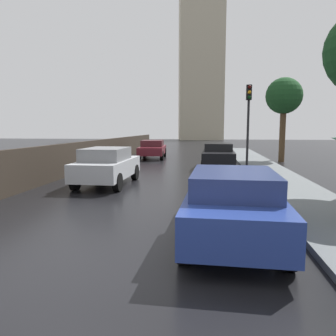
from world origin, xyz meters
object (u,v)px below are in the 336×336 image
Objects in this scene: car_maroon_far_ahead at (153,149)px; street_tree_mid at (284,97)px; car_blue_far_lane at (233,202)px; traffic_light at (248,111)px; car_silver_mid_road at (107,165)px; car_black_near_kerb at (218,156)px.

street_tree_mid is at bearing 167.25° from car_maroon_far_ahead.
traffic_light reaches higher than car_blue_far_lane.
car_silver_mid_road is at bearing 129.50° from car_blue_far_lane.
street_tree_mid is at bearing -130.80° from car_silver_mid_road.
traffic_light reaches higher than car_black_near_kerb.
car_black_near_kerb is 1.02× the size of traffic_light.
car_maroon_far_ahead is 1.07× the size of traffic_light.
car_maroon_far_ahead is 1.03× the size of car_blue_far_lane.
car_maroon_far_ahead is at bearing 171.17° from street_tree_mid.
traffic_light is 0.78× the size of street_tree_mid.
car_silver_mid_road is 0.91× the size of car_blue_far_lane.
car_black_near_kerb reaches higher than car_maroon_far_ahead.
car_maroon_far_ahead is at bearing 106.88° from car_blue_far_lane.
car_maroon_far_ahead is 17.59m from car_blue_far_lane.
car_black_near_kerb is at bearing 152.30° from traffic_light.
car_maroon_far_ahead is at bearing 133.11° from traffic_light.
traffic_light reaches higher than car_maroon_far_ahead.
car_blue_far_lane is at bearing -105.32° from street_tree_mid.
car_black_near_kerb is 2.86m from traffic_light.
car_silver_mid_road is 7.94m from traffic_light.
street_tree_mid reaches higher than car_silver_mid_road.
car_black_near_kerb is at bearing 125.01° from car_maroon_far_ahead.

